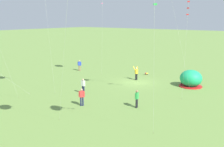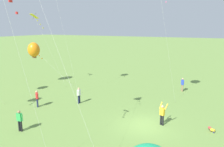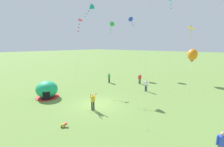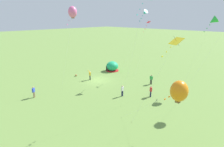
{
  "view_description": "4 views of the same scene",
  "coord_description": "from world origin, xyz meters",
  "px_view_note": "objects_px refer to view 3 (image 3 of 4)",
  "views": [
    {
      "loc": [
        -17.61,
        28.59,
        8.37
      ],
      "look_at": [
        -0.48,
        5.85,
        2.28
      ],
      "focal_mm": 42.0,
      "sensor_mm": 36.0,
      "label": 1
    },
    {
      "loc": [
        -16.13,
        -5.05,
        8.01
      ],
      "look_at": [
        3.67,
        4.78,
        3.22
      ],
      "focal_mm": 35.0,
      "sensor_mm": 36.0,
      "label": 2
    },
    {
      "loc": [
        11.37,
        -11.16,
        6.57
      ],
      "look_at": [
        -0.03,
        2.73,
        3.12
      ],
      "focal_mm": 24.0,
      "sensor_mm": 36.0,
      "label": 3
    },
    {
      "loc": [
        20.39,
        23.33,
        11.24
      ],
      "look_at": [
        -0.49,
        3.32,
        1.98
      ],
      "focal_mm": 28.0,
      "sensor_mm": 36.0,
      "label": 4
    }
  ],
  "objects_px": {
    "popup_tent": "(47,90)",
    "kite_yellow": "(191,29)",
    "person_flying_kite": "(93,101)",
    "kite_green": "(111,25)",
    "kite_orange": "(192,55)",
    "toddler_crawling": "(64,125)",
    "kite_blue": "(131,20)",
    "person_near_tent": "(109,77)",
    "kite_teal": "(91,8)",
    "person_with_toddler": "(221,144)",
    "person_strolling": "(146,85)",
    "person_far_back": "(140,78)",
    "kite_red": "(80,24)"
  },
  "relations": [
    {
      "from": "popup_tent",
      "to": "kite_yellow",
      "type": "height_order",
      "value": "kite_yellow"
    },
    {
      "from": "person_flying_kite",
      "to": "kite_green",
      "type": "distance_m",
      "value": 22.21
    },
    {
      "from": "kite_orange",
      "to": "kite_yellow",
      "type": "distance_m",
      "value": 4.3
    },
    {
      "from": "popup_tent",
      "to": "toddler_crawling",
      "type": "distance_m",
      "value": 8.25
    },
    {
      "from": "kite_orange",
      "to": "kite_blue",
      "type": "relative_size",
      "value": 0.54
    },
    {
      "from": "person_near_tent",
      "to": "kite_green",
      "type": "bearing_deg",
      "value": 126.84
    },
    {
      "from": "person_near_tent",
      "to": "kite_teal",
      "type": "xyz_separation_m",
      "value": [
        -1.16,
        -2.88,
        11.1
      ]
    },
    {
      "from": "person_with_toddler",
      "to": "kite_teal",
      "type": "bearing_deg",
      "value": 159.51
    },
    {
      "from": "person_near_tent",
      "to": "person_strolling",
      "type": "height_order",
      "value": "same"
    },
    {
      "from": "kite_teal",
      "to": "kite_blue",
      "type": "relative_size",
      "value": 1.0
    },
    {
      "from": "person_strolling",
      "to": "person_with_toddler",
      "type": "relative_size",
      "value": 1.0
    },
    {
      "from": "person_far_back",
      "to": "kite_orange",
      "type": "distance_m",
      "value": 10.0
    },
    {
      "from": "person_far_back",
      "to": "person_with_toddler",
      "type": "distance_m",
      "value": 17.22
    },
    {
      "from": "popup_tent",
      "to": "kite_orange",
      "type": "xyz_separation_m",
      "value": [
        12.15,
        20.0,
        3.89
      ]
    },
    {
      "from": "person_far_back",
      "to": "kite_orange",
      "type": "xyz_separation_m",
      "value": [
        6.39,
        6.61,
        3.93
      ]
    },
    {
      "from": "person_near_tent",
      "to": "toddler_crawling",
      "type": "bearing_deg",
      "value": -63.9
    },
    {
      "from": "toddler_crawling",
      "to": "kite_blue",
      "type": "distance_m",
      "value": 27.6
    },
    {
      "from": "kite_green",
      "to": "person_flying_kite",
      "type": "bearing_deg",
      "value": -55.89
    },
    {
      "from": "kite_teal",
      "to": "kite_green",
      "type": "bearing_deg",
      "value": 112.3
    },
    {
      "from": "person_flying_kite",
      "to": "person_with_toddler",
      "type": "height_order",
      "value": "person_flying_kite"
    },
    {
      "from": "person_flying_kite",
      "to": "kite_orange",
      "type": "distance_m",
      "value": 19.94
    },
    {
      "from": "person_flying_kite",
      "to": "person_far_back",
      "type": "height_order",
      "value": "person_flying_kite"
    },
    {
      "from": "person_strolling",
      "to": "person_near_tent",
      "type": "bearing_deg",
      "value": 176.62
    },
    {
      "from": "popup_tent",
      "to": "kite_orange",
      "type": "distance_m",
      "value": 23.72
    },
    {
      "from": "person_with_toddler",
      "to": "kite_blue",
      "type": "distance_m",
      "value": 29.25
    },
    {
      "from": "person_near_tent",
      "to": "person_far_back",
      "type": "relative_size",
      "value": 1.0
    },
    {
      "from": "person_strolling",
      "to": "kite_orange",
      "type": "xyz_separation_m",
      "value": [
        3.62,
        9.77,
        3.93
      ]
    },
    {
      "from": "person_flying_kite",
      "to": "kite_blue",
      "type": "bearing_deg",
      "value": 112.34
    },
    {
      "from": "kite_teal",
      "to": "person_far_back",
      "type": "bearing_deg",
      "value": 44.57
    },
    {
      "from": "person_strolling",
      "to": "kite_teal",
      "type": "height_order",
      "value": "kite_teal"
    },
    {
      "from": "toddler_crawling",
      "to": "person_far_back",
      "type": "bearing_deg",
      "value": 97.12
    },
    {
      "from": "kite_yellow",
      "to": "kite_blue",
      "type": "bearing_deg",
      "value": 171.63
    },
    {
      "from": "person_with_toddler",
      "to": "kite_red",
      "type": "distance_m",
      "value": 22.49
    },
    {
      "from": "person_near_tent",
      "to": "kite_blue",
      "type": "distance_m",
      "value": 15.05
    },
    {
      "from": "person_near_tent",
      "to": "person_flying_kite",
      "type": "xyz_separation_m",
      "value": [
        6.0,
        -9.59,
        0.03
      ]
    },
    {
      "from": "kite_red",
      "to": "kite_yellow",
      "type": "bearing_deg",
      "value": 40.64
    },
    {
      "from": "person_with_toddler",
      "to": "kite_orange",
      "type": "height_order",
      "value": "kite_orange"
    },
    {
      "from": "person_near_tent",
      "to": "kite_blue",
      "type": "bearing_deg",
      "value": 101.7
    },
    {
      "from": "kite_orange",
      "to": "kite_red",
      "type": "bearing_deg",
      "value": -137.6
    },
    {
      "from": "person_strolling",
      "to": "kite_yellow",
      "type": "distance_m",
      "value": 12.28
    },
    {
      "from": "kite_green",
      "to": "person_with_toddler",
      "type": "bearing_deg",
      "value": -37.02
    },
    {
      "from": "kite_red",
      "to": "person_with_toddler",
      "type": "bearing_deg",
      "value": -16.96
    },
    {
      "from": "person_near_tent",
      "to": "kite_orange",
      "type": "bearing_deg",
      "value": 40.53
    },
    {
      "from": "person_flying_kite",
      "to": "kite_red",
      "type": "relative_size",
      "value": 0.18
    },
    {
      "from": "popup_tent",
      "to": "kite_red",
      "type": "height_order",
      "value": "kite_red"
    },
    {
      "from": "person_with_toddler",
      "to": "kite_green",
      "type": "distance_m",
      "value": 29.02
    },
    {
      "from": "popup_tent",
      "to": "kite_blue",
      "type": "bearing_deg",
      "value": 92.38
    },
    {
      "from": "popup_tent",
      "to": "person_flying_kite",
      "type": "distance_m",
      "value": 7.3
    },
    {
      "from": "toddler_crawling",
      "to": "kite_red",
      "type": "xyz_separation_m",
      "value": [
        -9.67,
        9.84,
        9.67
      ]
    },
    {
      "from": "person_far_back",
      "to": "kite_red",
      "type": "relative_size",
      "value": 0.16
    }
  ]
}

